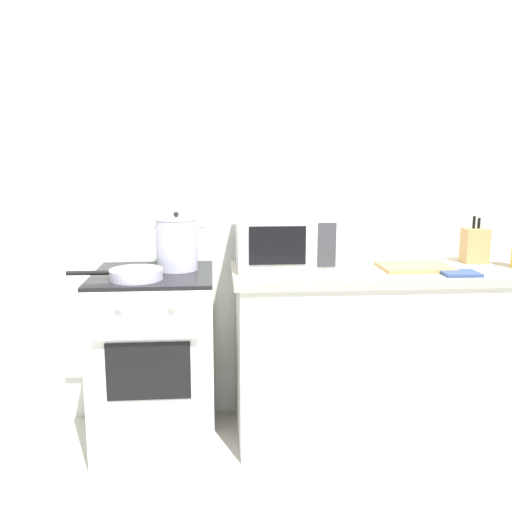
{
  "coord_description": "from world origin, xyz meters",
  "views": [
    {
      "loc": [
        -0.04,
        -2.17,
        1.51
      ],
      "look_at": [
        0.17,
        0.6,
        1.0
      ],
      "focal_mm": 38.99,
      "sensor_mm": 36.0,
      "label": 1
    }
  ],
  "objects_px": {
    "oven_mitt": "(460,273)",
    "frying_pan": "(135,274)",
    "stock_pot": "(177,243)",
    "knife_block": "(475,245)",
    "microwave": "(285,240)",
    "stove": "(156,360)",
    "cutting_board": "(415,267)"
  },
  "relations": [
    {
      "from": "oven_mitt",
      "to": "frying_pan",
      "type": "bearing_deg",
      "value": 179.2
    },
    {
      "from": "stock_pot",
      "to": "oven_mitt",
      "type": "relative_size",
      "value": 1.68
    },
    {
      "from": "stock_pot",
      "to": "knife_block",
      "type": "relative_size",
      "value": 1.17
    },
    {
      "from": "microwave",
      "to": "knife_block",
      "type": "height_order",
      "value": "microwave"
    },
    {
      "from": "stove",
      "to": "microwave",
      "type": "relative_size",
      "value": 1.84
    },
    {
      "from": "stove",
      "to": "frying_pan",
      "type": "xyz_separation_m",
      "value": [
        -0.07,
        -0.14,
        0.48
      ]
    },
    {
      "from": "stove",
      "to": "microwave",
      "type": "bearing_deg",
      "value": 6.63
    },
    {
      "from": "cutting_board",
      "to": "oven_mitt",
      "type": "relative_size",
      "value": 2.0
    },
    {
      "from": "stove",
      "to": "oven_mitt",
      "type": "bearing_deg",
      "value": -5.94
    },
    {
      "from": "frying_pan",
      "to": "knife_block",
      "type": "distance_m",
      "value": 1.83
    },
    {
      "from": "frying_pan",
      "to": "cutting_board",
      "type": "bearing_deg",
      "value": 5.53
    },
    {
      "from": "knife_block",
      "to": "oven_mitt",
      "type": "height_order",
      "value": "knife_block"
    },
    {
      "from": "knife_block",
      "to": "microwave",
      "type": "bearing_deg",
      "value": -176.65
    },
    {
      "from": "cutting_board",
      "to": "stock_pot",
      "type": "bearing_deg",
      "value": 176.43
    },
    {
      "from": "microwave",
      "to": "stove",
      "type": "bearing_deg",
      "value": -173.37
    },
    {
      "from": "oven_mitt",
      "to": "stock_pot",
      "type": "bearing_deg",
      "value": 170.43
    },
    {
      "from": "stock_pot",
      "to": "frying_pan",
      "type": "relative_size",
      "value": 0.67
    },
    {
      "from": "stove",
      "to": "knife_block",
      "type": "bearing_deg",
      "value": 4.64
    },
    {
      "from": "stove",
      "to": "stock_pot",
      "type": "relative_size",
      "value": 3.05
    },
    {
      "from": "stock_pot",
      "to": "microwave",
      "type": "relative_size",
      "value": 0.6
    },
    {
      "from": "stove",
      "to": "frying_pan",
      "type": "bearing_deg",
      "value": -116.61
    },
    {
      "from": "frying_pan",
      "to": "microwave",
      "type": "height_order",
      "value": "microwave"
    },
    {
      "from": "frying_pan",
      "to": "oven_mitt",
      "type": "xyz_separation_m",
      "value": [
        1.59,
        -0.02,
        -0.02
      ]
    },
    {
      "from": "microwave",
      "to": "knife_block",
      "type": "relative_size",
      "value": 1.94
    },
    {
      "from": "microwave",
      "to": "oven_mitt",
      "type": "distance_m",
      "value": 0.89
    },
    {
      "from": "microwave",
      "to": "oven_mitt",
      "type": "xyz_separation_m",
      "value": [
        0.85,
        -0.24,
        -0.14
      ]
    },
    {
      "from": "frying_pan",
      "to": "microwave",
      "type": "xyz_separation_m",
      "value": [
        0.75,
        0.22,
        0.12
      ]
    },
    {
      "from": "knife_block",
      "to": "stove",
      "type": "bearing_deg",
      "value": -175.36
    },
    {
      "from": "frying_pan",
      "to": "knife_block",
      "type": "xyz_separation_m",
      "value": [
        1.81,
        0.28,
        0.07
      ]
    },
    {
      "from": "frying_pan",
      "to": "knife_block",
      "type": "height_order",
      "value": "knife_block"
    },
    {
      "from": "stove",
      "to": "knife_block",
      "type": "xyz_separation_m",
      "value": [
        1.74,
        0.14,
        0.56
      ]
    },
    {
      "from": "knife_block",
      "to": "oven_mitt",
      "type": "xyz_separation_m",
      "value": [
        -0.21,
        -0.3,
        -0.09
      ]
    }
  ]
}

